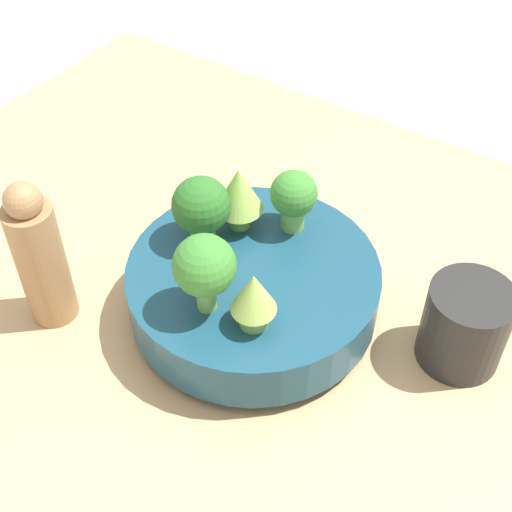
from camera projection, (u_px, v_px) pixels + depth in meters
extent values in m
plane|color=silver|center=(258.00, 325.00, 0.81)|extent=(6.00, 6.00, 0.00)
cube|color=tan|center=(258.00, 317.00, 0.80)|extent=(1.09, 0.82, 0.03)
cylinder|color=navy|center=(256.00, 310.00, 0.78)|extent=(0.12, 0.12, 0.01)
cylinder|color=navy|center=(256.00, 288.00, 0.76)|extent=(0.27, 0.27, 0.06)
cylinder|color=#6BA34C|center=(295.00, 218.00, 0.77)|extent=(0.03, 0.03, 0.03)
sphere|color=#387A2D|center=(297.00, 195.00, 0.75)|extent=(0.05, 0.05, 0.05)
cylinder|color=#609347|center=(239.00, 217.00, 0.78)|extent=(0.02, 0.02, 0.02)
cone|color=#93B751|center=(239.00, 189.00, 0.75)|extent=(0.05, 0.05, 0.05)
cylinder|color=#609347|center=(205.00, 227.00, 0.76)|extent=(0.03, 0.03, 0.02)
sphere|color=#286023|center=(204.00, 203.00, 0.74)|extent=(0.06, 0.06, 0.06)
cylinder|color=#609347|center=(254.00, 316.00, 0.68)|extent=(0.03, 0.03, 0.02)
cone|color=#93B751|center=(254.00, 293.00, 0.65)|extent=(0.04, 0.04, 0.04)
cylinder|color=#6BA34C|center=(206.00, 294.00, 0.69)|extent=(0.02, 0.02, 0.04)
sphere|color=#387A2D|center=(204.00, 266.00, 0.66)|extent=(0.06, 0.06, 0.06)
cylinder|color=black|center=(465.00, 326.00, 0.71)|extent=(0.09, 0.09, 0.09)
cylinder|color=#997047|center=(42.00, 264.00, 0.74)|extent=(0.05, 0.05, 0.15)
sphere|color=#997047|center=(23.00, 201.00, 0.68)|extent=(0.04, 0.04, 0.04)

